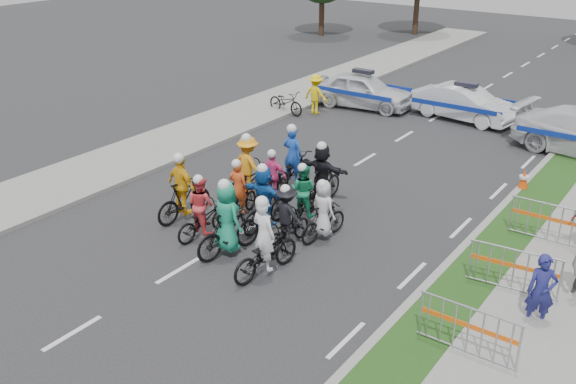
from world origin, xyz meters
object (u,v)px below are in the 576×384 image
Objects in this scene: rider_5 at (265,202)px; rider_10 at (249,173)px; rider_6 at (240,198)px; parked_bike at (286,102)px; rider_4 at (287,222)px; police_car_0 at (362,90)px; rider_3 at (183,194)px; police_car_1 at (464,103)px; rider_12 at (293,166)px; rider_7 at (323,216)px; marshal_hiviz at (316,94)px; rider_2 at (202,214)px; rider_0 at (265,249)px; barrier_1 at (513,272)px; spectator_0 at (541,291)px; barrier_0 at (468,333)px; barrier_2 at (549,224)px; rider_9 at (274,183)px; cone_0 at (524,180)px; rider_11 at (322,178)px; rider_8 at (304,199)px; rider_1 at (228,226)px.

rider_10 is (-1.62, 1.36, -0.02)m from rider_5.
rider_6 is 0.97× the size of parked_bike.
rider_4 reaches higher than police_car_0.
rider_3 is 13.47m from police_car_1.
police_car_1 is (1.71, 9.53, 0.03)m from rider_12.
marshal_hiviz is at bearing -45.38° from rider_7.
rider_2 is 1.09× the size of marshal_hiviz.
rider_0 is 14.33m from police_car_0.
barrier_1 is (5.71, -11.73, -0.13)m from police_car_1.
rider_7 reaches higher than spectator_0.
police_car_1 is at bearing -94.08° from rider_10.
spectator_0 reaches higher than barrier_1.
rider_3 is at bearing -151.05° from parked_bike.
spectator_0 reaches higher than barrier_0.
police_car_1 is at bearing -52.74° from parked_bike.
rider_6 reaches higher than police_car_0.
rider_6 is at bearing -155.59° from barrier_2.
rider_10 is at bearing -37.99° from rider_5.
rider_9 is 0.85× the size of barrier_0.
police_car_0 is 2.17× the size of barrier_2.
rider_4 is 0.96× the size of rider_6.
rider_6 reaches higher than barrier_1.
police_car_0 is 2.72× the size of spectator_0.
rider_4 is at bearing 153.72° from rider_6.
marshal_hiviz reaches higher than parked_bike.
cone_0 is at bearing -133.81° from rider_10.
rider_9 reaches higher than cone_0.
rider_7 reaches higher than barrier_2.
cone_0 is (9.54, -3.14, -0.48)m from marshal_hiviz.
marshal_hiviz is 0.89× the size of parked_bike.
rider_12 is (1.08, 3.64, -0.09)m from rider_3.
rider_7 is at bearing -162.32° from police_car_0.
rider_11 is 10.12m from police_car_0.
parked_bike is at bearing 145.49° from barrier_1.
rider_7 is 2.41× the size of cone_0.
police_car_1 is at bearing -101.76° from rider_8.
barrier_2 reaches higher than cone_0.
rider_11 reaches higher than police_car_1.
barrier_1 is 2.86× the size of cone_0.
rider_11 is at bearing 135.66° from spectator_0.
marshal_hiviz is (-5.07, 7.40, 0.02)m from rider_11.
rider_1 is at bearing 64.85° from rider_7.
rider_7 is 5.68m from barrier_2.
barrier_2 is (7.10, 2.06, -0.10)m from rider_9.
rider_3 is 8.62m from barrier_1.
rider_3 is at bearing 171.69° from barrier_0.
rider_10 is 1.01× the size of rider_12.
rider_0 is 1.03× the size of rider_12.
rider_10 reaches higher than rider_7.
rider_6 reaches higher than barrier_0.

